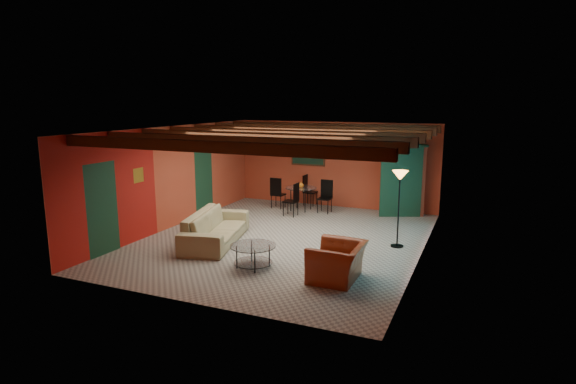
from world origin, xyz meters
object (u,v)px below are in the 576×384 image
at_px(armchair, 337,262).
at_px(dining_table, 301,194).
at_px(vase, 301,176).
at_px(sofa, 216,227).
at_px(armoire, 403,181).
at_px(potted_plant, 405,137).
at_px(coffee_table, 253,256).
at_px(floor_lamp, 399,209).

relative_size(armchair, dining_table, 0.57).
bearing_deg(dining_table, vase, -90.00).
bearing_deg(vase, dining_table, 90.00).
relative_size(sofa, armoire, 1.26).
distance_m(armoire, potted_plant, 1.29).
bearing_deg(armoire, armchair, -115.40).
bearing_deg(potted_plant, dining_table, -167.29).
height_order(sofa, coffee_table, sofa).
xyz_separation_m(floor_lamp, vase, (-3.42, 2.54, 0.19)).
bearing_deg(armoire, potted_plant, 0.00).
height_order(coffee_table, potted_plant, potted_plant).
height_order(armchair, armoire, armoire).
height_order(floor_lamp, vase, floor_lamp).
bearing_deg(dining_table, coffee_table, -79.29).
height_order(sofa, vase, vase).
bearing_deg(vase, armchair, -61.51).
bearing_deg(dining_table, floor_lamp, -36.56).
bearing_deg(floor_lamp, dining_table, 143.44).
height_order(sofa, dining_table, dining_table).
relative_size(sofa, vase, 14.29).
bearing_deg(armchair, floor_lamp, 164.81).
bearing_deg(floor_lamp, vase, 143.44).
relative_size(floor_lamp, vase, 10.04).
distance_m(sofa, armchair, 3.56).
relative_size(dining_table, vase, 10.67).
xyz_separation_m(sofa, armoire, (3.61, 4.59, 0.65)).
bearing_deg(sofa, vase, -23.35).
bearing_deg(armoire, vase, 169.64).
relative_size(coffee_table, vase, 5.22).
distance_m(armchair, vase, 5.79).
distance_m(coffee_table, dining_table, 5.19).
distance_m(armchair, dining_table, 5.75).
relative_size(sofa, floor_lamp, 1.42).
xyz_separation_m(sofa, potted_plant, (3.61, 4.59, 1.93)).
bearing_deg(armoire, dining_table, 169.64).
distance_m(coffee_table, floor_lamp, 3.61).
bearing_deg(armoire, coffee_table, -132.30).
height_order(sofa, armoire, armoire).
xyz_separation_m(armoire, floor_lamp, (0.45, -3.21, -0.12)).
distance_m(armchair, potted_plant, 6.05).
bearing_deg(coffee_table, sofa, 143.92).
bearing_deg(coffee_table, dining_table, 100.71).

